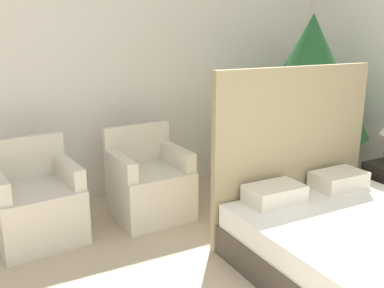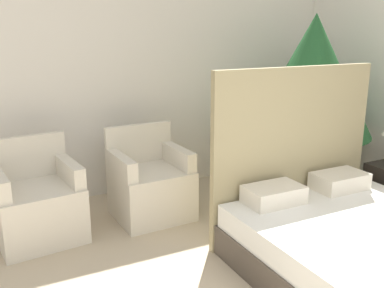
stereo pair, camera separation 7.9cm
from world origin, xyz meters
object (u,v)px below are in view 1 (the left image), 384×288
object	(u,v)px
bed	(384,253)
armchair_near_window_left	(37,208)
armchair_near_window_right	(150,188)
potted_palm	(309,77)

from	to	relation	value
bed	armchair_near_window_left	world-z (taller)	bed
bed	armchair_near_window_right	world-z (taller)	bed
bed	armchair_near_window_left	distance (m)	2.73
bed	armchair_near_window_left	bearing A→B (deg)	136.97
potted_palm	armchair_near_window_left	bearing A→B (deg)	177.37
potted_palm	bed	bearing A→B (deg)	-115.72
bed	armchair_near_window_left	size ratio (longest dim) A/B	2.58
bed	potted_palm	distance (m)	2.17
bed	armchair_near_window_right	xyz separation A→B (m)	(-0.97, 1.86, 0.03)
bed	armchair_near_window_left	xyz separation A→B (m)	(-2.00, 1.86, 0.03)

